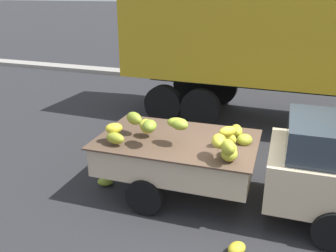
% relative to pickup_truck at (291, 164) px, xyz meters
% --- Properties ---
extents(ground, '(220.00, 220.00, 0.00)m').
position_rel_pickup_truck_xyz_m(ground, '(-0.64, -0.31, -0.89)').
color(ground, '#28282B').
extents(curb_strip, '(80.00, 0.80, 0.16)m').
position_rel_pickup_truck_xyz_m(curb_strip, '(-0.64, 8.68, -0.81)').
color(curb_strip, gray).
rests_on(curb_strip, ground).
extents(pickup_truck, '(5.01, 2.00, 1.70)m').
position_rel_pickup_truck_xyz_m(pickup_truck, '(0.00, 0.00, 0.00)').
color(pickup_truck, '#CCB793').
rests_on(pickup_truck, ground).
extents(fallen_banana_bunch_near_tailgate, '(0.38, 0.33, 0.16)m').
position_rel_pickup_truck_xyz_m(fallen_banana_bunch_near_tailgate, '(-3.32, -0.32, -0.81)').
color(fallen_banana_bunch_near_tailgate, olive).
rests_on(fallen_banana_bunch_near_tailgate, ground).
extents(fallen_banana_bunch_by_wheel, '(0.34, 0.36, 0.17)m').
position_rel_pickup_truck_xyz_m(fallen_banana_bunch_by_wheel, '(-0.58, -1.36, -0.80)').
color(fallen_banana_bunch_by_wheel, gold).
rests_on(fallen_banana_bunch_by_wheel, ground).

